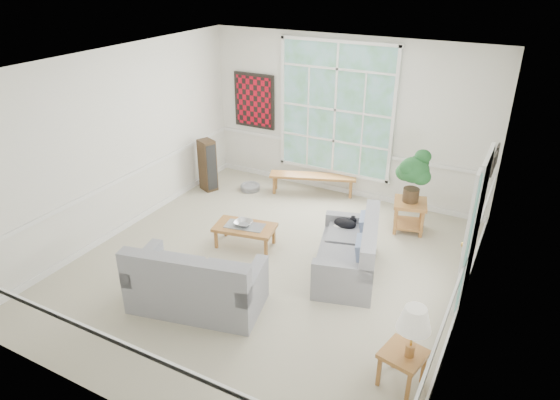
% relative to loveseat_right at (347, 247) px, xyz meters
% --- Properties ---
extents(floor, '(5.50, 6.00, 0.01)m').
position_rel_loveseat_right_xyz_m(floor, '(-1.10, -0.40, -0.43)').
color(floor, '#AAA38B').
rests_on(floor, ground).
extents(ceiling, '(5.50, 6.00, 0.02)m').
position_rel_loveseat_right_xyz_m(ceiling, '(-1.10, -0.40, 2.57)').
color(ceiling, white).
rests_on(ceiling, ground).
extents(wall_back, '(5.50, 0.02, 3.00)m').
position_rel_loveseat_right_xyz_m(wall_back, '(-1.10, 2.60, 1.07)').
color(wall_back, silver).
rests_on(wall_back, ground).
extents(wall_front, '(5.50, 0.02, 3.00)m').
position_rel_loveseat_right_xyz_m(wall_front, '(-1.10, -3.40, 1.07)').
color(wall_front, silver).
rests_on(wall_front, ground).
extents(wall_left, '(0.02, 6.00, 3.00)m').
position_rel_loveseat_right_xyz_m(wall_left, '(-3.85, -0.40, 1.07)').
color(wall_left, silver).
rests_on(wall_left, ground).
extents(wall_right, '(0.02, 6.00, 3.00)m').
position_rel_loveseat_right_xyz_m(wall_right, '(1.65, -0.40, 1.07)').
color(wall_right, silver).
rests_on(wall_right, ground).
extents(window_back, '(2.30, 0.08, 2.40)m').
position_rel_loveseat_right_xyz_m(window_back, '(-1.30, 2.56, 1.22)').
color(window_back, white).
rests_on(window_back, wall_back).
extents(entry_door, '(0.08, 0.90, 2.10)m').
position_rel_loveseat_right_xyz_m(entry_door, '(1.61, 0.20, 0.62)').
color(entry_door, white).
rests_on(entry_door, floor).
extents(door_sidelight, '(0.08, 0.26, 1.90)m').
position_rel_loveseat_right_xyz_m(door_sidelight, '(1.61, -0.43, 0.72)').
color(door_sidelight, white).
rests_on(door_sidelight, wall_right).
extents(wall_art, '(0.90, 0.06, 1.10)m').
position_rel_loveseat_right_xyz_m(wall_art, '(-3.05, 2.55, 1.17)').
color(wall_art, '#600A13').
rests_on(wall_art, wall_back).
extents(wall_frame_near, '(0.04, 0.26, 0.32)m').
position_rel_loveseat_right_xyz_m(wall_frame_near, '(1.61, 1.35, 1.12)').
color(wall_frame_near, black).
rests_on(wall_frame_near, wall_right).
extents(wall_frame_far, '(0.04, 0.26, 0.32)m').
position_rel_loveseat_right_xyz_m(wall_frame_far, '(1.61, 1.75, 1.12)').
color(wall_frame_far, black).
rests_on(wall_frame_far, wall_right).
extents(loveseat_right, '(1.21, 1.74, 0.85)m').
position_rel_loveseat_right_xyz_m(loveseat_right, '(0.00, 0.00, 0.00)').
color(loveseat_right, gray).
rests_on(loveseat_right, floor).
extents(loveseat_front, '(1.86, 1.24, 0.92)m').
position_rel_loveseat_right_xyz_m(loveseat_front, '(-1.47, -1.64, 0.04)').
color(loveseat_front, gray).
rests_on(loveseat_front, floor).
extents(coffee_table, '(1.04, 0.70, 0.36)m').
position_rel_loveseat_right_xyz_m(coffee_table, '(-1.71, -0.05, -0.25)').
color(coffee_table, '#9C6330').
rests_on(coffee_table, floor).
extents(pewter_bowl, '(0.36, 0.36, 0.08)m').
position_rel_loveseat_right_xyz_m(pewter_bowl, '(-1.74, -0.04, -0.03)').
color(pewter_bowl, '#9B9A9F').
rests_on(pewter_bowl, coffee_table).
extents(window_bench, '(1.68, 0.89, 0.39)m').
position_rel_loveseat_right_xyz_m(window_bench, '(-1.58, 2.25, -0.23)').
color(window_bench, '#9C6330').
rests_on(window_bench, floor).
extents(end_table, '(0.65, 0.65, 0.53)m').
position_rel_loveseat_right_xyz_m(end_table, '(0.47, 1.69, -0.16)').
color(end_table, '#9C6330').
rests_on(end_table, floor).
extents(houseplant, '(0.60, 0.60, 0.91)m').
position_rel_loveseat_right_xyz_m(houseplant, '(0.45, 1.71, 0.56)').
color(houseplant, '#1C5124').
rests_on(houseplant, end_table).
extents(side_table, '(0.52, 0.52, 0.44)m').
position_rel_loveseat_right_xyz_m(side_table, '(1.30, -1.73, -0.20)').
color(side_table, '#9C6330').
rests_on(side_table, floor).
extents(table_lamp, '(0.42, 0.42, 0.62)m').
position_rel_loveseat_right_xyz_m(table_lamp, '(1.37, -1.75, 0.33)').
color(table_lamp, white).
rests_on(table_lamp, side_table).
extents(pet_bed, '(0.49, 0.49, 0.12)m').
position_rel_loveseat_right_xyz_m(pet_bed, '(-2.74, 1.82, -0.37)').
color(pet_bed, slate).
rests_on(pet_bed, floor).
extents(floor_speaker, '(0.40, 0.36, 1.03)m').
position_rel_loveseat_right_xyz_m(floor_speaker, '(-3.50, 1.46, 0.09)').
color(floor_speaker, '#372616').
rests_on(floor_speaker, floor).
extents(cat, '(0.42, 0.36, 0.17)m').
position_rel_loveseat_right_xyz_m(cat, '(-0.24, 0.51, 0.09)').
color(cat, black).
rests_on(cat, loveseat_right).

